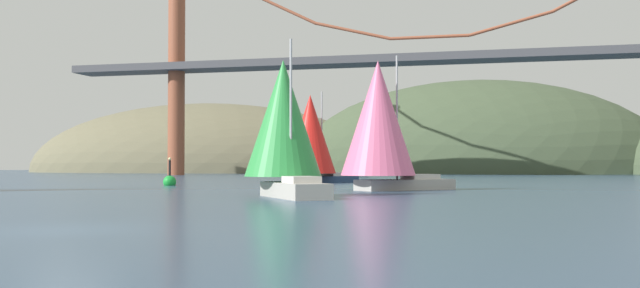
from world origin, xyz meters
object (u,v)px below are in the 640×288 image
at_px(sailboat_pink_spinnaker, 380,122).
at_px(sailboat_green_sail, 284,124).
at_px(sailboat_red_spinnaker, 311,136).
at_px(channel_buoy, 170,181).

relative_size(sailboat_pink_spinnaker, sailboat_green_sail, 1.08).
height_order(sailboat_green_sail, sailboat_red_spinnaker, sailboat_red_spinnaker).
bearing_deg(channel_buoy, sailboat_green_sail, -48.38).
distance_m(sailboat_pink_spinnaker, channel_buoy, 21.10).
xyz_separation_m(sailboat_green_sail, channel_buoy, (-15.64, 17.60, -3.72)).
height_order(sailboat_pink_spinnaker, channel_buoy, sailboat_pink_spinnaker).
relative_size(sailboat_pink_spinnaker, channel_buoy, 3.57).
bearing_deg(sailboat_red_spinnaker, channel_buoy, -130.04).
distance_m(sailboat_pink_spinnaker, sailboat_green_sail, 10.99).
height_order(sailboat_green_sail, channel_buoy, sailboat_green_sail).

